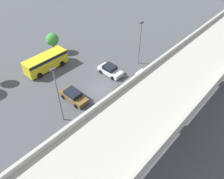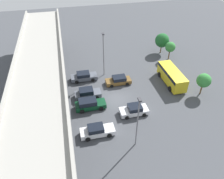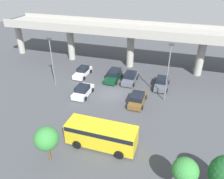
{
  "view_description": "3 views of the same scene",
  "coord_description": "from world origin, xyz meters",
  "views": [
    {
      "loc": [
        17.64,
        18.37,
        22.25
      ],
      "look_at": [
        0.07,
        2.41,
        1.47
      ],
      "focal_mm": 35.0,
      "sensor_mm": 36.0,
      "label": 1
    },
    {
      "loc": [
        -27.06,
        7.05,
        23.15
      ],
      "look_at": [
        1.48,
        0.46,
        0.94
      ],
      "focal_mm": 35.0,
      "sensor_mm": 36.0,
      "label": 2
    },
    {
      "loc": [
        8.8,
        -27.14,
        16.75
      ],
      "look_at": [
        0.04,
        -0.1,
        0.79
      ],
      "focal_mm": 35.0,
      "sensor_mm": 36.0,
      "label": 3
    }
  ],
  "objects": [
    {
      "name": "parked_car_1",
      "position": [
        -3.99,
        -1.71,
        0.71
      ],
      "size": [
        2.15,
        4.31,
        1.55
      ],
      "rotation": [
        0.0,
        0.0,
        1.57
      ],
      "color": "silver",
      "rests_on": "ground_plane"
    },
    {
      "name": "parked_car_3",
      "position": [
        1.63,
        4.62,
        0.75
      ],
      "size": [
        2.12,
        4.31,
        1.61
      ],
      "rotation": [
        0.0,
        0.0,
        -1.57
      ],
      "color": "#515660",
      "rests_on": "ground_plane"
    },
    {
      "name": "tree_front_left",
      "position": [
        -1.84,
        -14.24,
        2.73
      ],
      "size": [
        2.35,
        2.35,
        3.92
      ],
      "color": "brown",
      "rests_on": "ground_plane"
    },
    {
      "name": "highway_overpass",
      "position": [
        0.0,
        11.14,
        6.46
      ],
      "size": [
        50.75,
        7.03,
        8.0
      ],
      "color": "#9E9B93",
      "rests_on": "ground_plane"
    },
    {
      "name": "parked_car_4",
      "position": [
        4.2,
        -1.37,
        0.69
      ],
      "size": [
        2.08,
        4.56,
        1.49
      ],
      "rotation": [
        0.0,
        0.0,
        1.57
      ],
      "color": "brown",
      "rests_on": "ground_plane"
    },
    {
      "name": "parked_car_5",
      "position": [
        6.86,
        4.56,
        0.71
      ],
      "size": [
        2.16,
        4.78,
        1.52
      ],
      "rotation": [
        0.0,
        0.0,
        -1.57
      ],
      "color": "#515660",
      "rests_on": "ground_plane"
    },
    {
      "name": "parked_car_2",
      "position": [
        -1.21,
        4.66,
        0.79
      ],
      "size": [
        2.14,
        4.74,
        1.65
      ],
      "rotation": [
        0.0,
        0.0,
        -1.57
      ],
      "color": "#0C381E",
      "rests_on": "ground_plane"
    },
    {
      "name": "lamp_post_mid_lot",
      "position": [
        -9.64,
        -0.13,
        4.56
      ],
      "size": [
        0.7,
        0.35,
        7.75
      ],
      "color": "slate",
      "rests_on": "ground_plane"
    },
    {
      "name": "parked_car_0",
      "position": [
        -6.84,
        4.47,
        0.72
      ],
      "size": [
        1.99,
        4.71,
        1.55
      ],
      "rotation": [
        0.0,
        0.0,
        -1.57
      ],
      "color": "silver",
      "rests_on": "ground_plane"
    },
    {
      "name": "lamp_post_near_aisle",
      "position": [
        7.7,
        0.59,
        4.88
      ],
      "size": [
        0.7,
        0.35,
        8.37
      ],
      "color": "slate",
      "rests_on": "ground_plane"
    },
    {
      "name": "ground_plane",
      "position": [
        0.0,
        0.0,
        0.0
      ],
      "size": [
        105.89,
        105.89,
        0.0
      ],
      "primitive_type": "plane",
      "color": "#424449"
    },
    {
      "name": "tree_front_centre",
      "position": [
        10.64,
        -14.12,
        2.79
      ],
      "size": [
        2.11,
        2.11,
        3.87
      ],
      "color": "brown",
      "rests_on": "ground_plane"
    },
    {
      "name": "shuttle_bus",
      "position": [
        2.32,
        -10.74,
        1.55
      ],
      "size": [
        7.44,
        2.73,
        2.58
      ],
      "rotation": [
        0.0,
        0.0,
        3.14
      ],
      "color": "gold",
      "rests_on": "ground_plane"
    }
  ]
}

